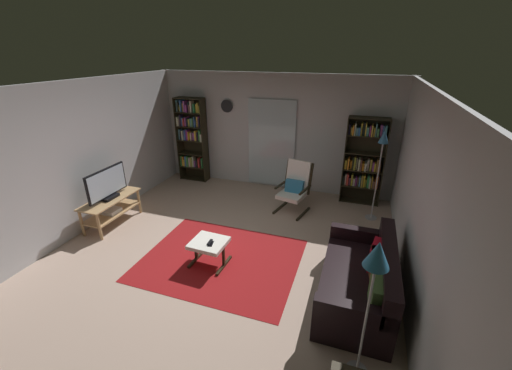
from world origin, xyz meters
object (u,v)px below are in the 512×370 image
tv_stand (111,207)px  bookshelf_near_tv (192,136)px  tv_remote (210,242)px  television (107,185)px  floor_lamp_by_sofa (375,267)px  bookshelf_near_sofa (364,160)px  leather_sofa (361,281)px  wall_clock (227,106)px  ottoman (209,245)px  lounge_armchair (295,186)px  floor_lamp_by_shelf (382,150)px  cell_phone (211,244)px

tv_stand → bookshelf_near_tv: size_ratio=0.57×
tv_stand → bookshelf_near_tv: 2.66m
bookshelf_near_tv → tv_remote: bearing=-57.3°
television → floor_lamp_by_sofa: bearing=-20.1°
bookshelf_near_sofa → floor_lamp_by_sofa: size_ratio=1.16×
tv_stand → leather_sofa: bearing=-7.2°
television → wall_clock: size_ratio=3.14×
bookshelf_near_tv → ottoman: size_ratio=3.75×
lounge_armchair → tv_stand: bearing=-151.8°
tv_stand → television: 0.45m
ottoman → television: bearing=167.2°
ottoman → wall_clock: (-1.04, 3.18, 1.52)m
wall_clock → floor_lamp_by_shelf: bearing=-14.4°
bookshelf_near_sofa → lounge_armchair: bearing=-145.7°
floor_lamp_by_shelf → tv_remote: bearing=-134.7°
television → ottoman: television is taller
ottoman → floor_lamp_by_sofa: 2.69m
leather_sofa → lounge_armchair: lounge_armchair is taller
television → ottoman: 2.37m
tv_remote → leather_sofa: bearing=-4.3°
tv_remote → floor_lamp_by_shelf: 3.44m
bookshelf_near_tv → ottoman: bearing=-57.5°
tv_stand → cell_phone: (2.33, -0.56, 0.05)m
bookshelf_near_tv → floor_lamp_by_shelf: size_ratio=1.15×
bookshelf_near_sofa → cell_phone: (-2.02, -3.07, -0.53)m
tv_stand → television: size_ratio=1.27×
leather_sofa → floor_lamp_by_shelf: (0.14, 2.37, 1.08)m
floor_lamp_by_shelf → cell_phone: bearing=-134.1°
lounge_armchair → tv_remote: (-0.80, -2.20, -0.13)m
leather_sofa → tv_remote: size_ratio=12.15×
leather_sofa → tv_remote: 2.18m
ottoman → floor_lamp_by_shelf: (2.35, 2.31, 1.06)m
bookshelf_near_tv → ottoman: bookshelf_near_tv is taller
ottoman → floor_lamp_by_shelf: 3.46m
ottoman → floor_lamp_by_shelf: bearing=44.5°
tv_stand → bookshelf_near_sofa: (4.35, 2.51, 0.59)m
ottoman → tv_remote: tv_remote is taller
floor_lamp_by_sofa → floor_lamp_by_shelf: bearing=88.0°
bookshelf_near_tv → floor_lamp_by_sofa: size_ratio=1.28×
floor_lamp_by_sofa → tv_remote: bearing=153.3°
cell_phone → tv_remote: bearing=122.8°
lounge_armchair → ottoman: (-0.84, -2.17, -0.21)m
bookshelf_near_sofa → lounge_armchair: size_ratio=1.78×
cell_phone → wall_clock: (-1.10, 3.23, 1.45)m
tv_stand → ottoman: (2.27, -0.51, -0.02)m
leather_sofa → wall_clock: (-3.25, 3.23, 1.55)m
wall_clock → bookshelf_near_sofa: bearing=-2.9°
ottoman → cell_phone: size_ratio=3.85×
wall_clock → cell_phone: bearing=-71.2°
television → bookshelf_near_sofa: 5.02m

